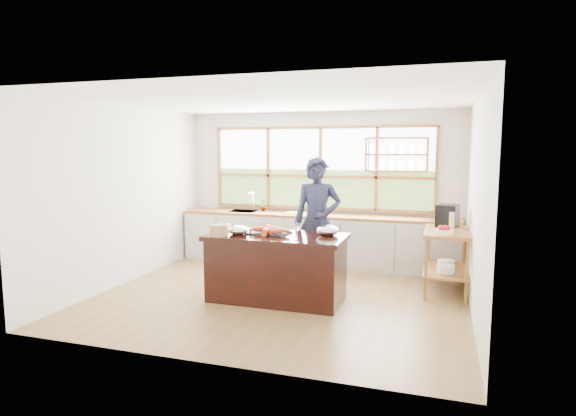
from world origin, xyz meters
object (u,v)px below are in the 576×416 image
at_px(island, 277,267).
at_px(cook, 317,222).
at_px(wicker_basket, 219,230).
at_px(espresso_machine, 448,216).

relative_size(island, cook, 0.96).
height_order(island, cook, cook).
xyz_separation_m(island, wicker_basket, (-0.70, -0.31, 0.52)).
bearing_deg(island, espresso_machine, 33.10).
xyz_separation_m(cook, espresso_machine, (1.85, 0.56, 0.10)).
xyz_separation_m(espresso_machine, wicker_basket, (-2.89, -1.74, -0.09)).
distance_m(island, cook, 1.06).
bearing_deg(wicker_basket, espresso_machine, 31.01).
bearing_deg(island, wicker_basket, -156.17).
height_order(island, wicker_basket, wicker_basket).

